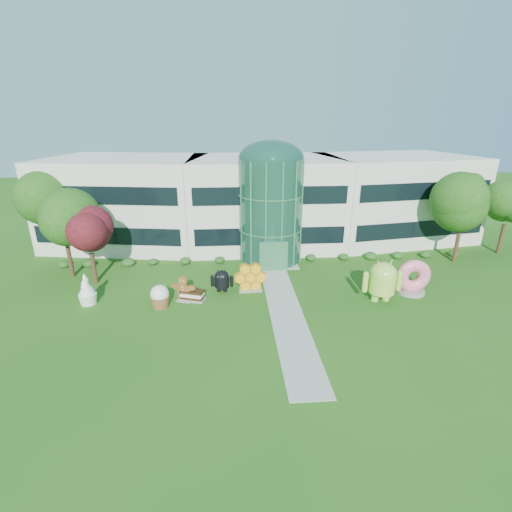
{
  "coord_description": "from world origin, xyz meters",
  "views": [
    {
      "loc": [
        -3.92,
        -22.46,
        13.29
      ],
      "look_at": [
        -1.82,
        6.0,
        2.6
      ],
      "focal_mm": 26.0,
      "sensor_mm": 36.0,
      "label": 1
    }
  ],
  "objects_px": {
    "android_black": "(222,279)",
    "donut": "(412,276)",
    "gingerbread": "(183,288)",
    "android_green": "(383,279)"
  },
  "relations": [
    {
      "from": "android_black",
      "to": "gingerbread",
      "type": "xyz_separation_m",
      "value": [
        -2.9,
        -1.42,
        -0.04
      ]
    },
    {
      "from": "android_green",
      "to": "gingerbread",
      "type": "bearing_deg",
      "value": 174.78
    },
    {
      "from": "gingerbread",
      "to": "android_green",
      "type": "bearing_deg",
      "value": 16.61
    },
    {
      "from": "android_black",
      "to": "donut",
      "type": "xyz_separation_m",
      "value": [
        15.2,
        -1.31,
        0.37
      ]
    },
    {
      "from": "android_green",
      "to": "android_black",
      "type": "xyz_separation_m",
      "value": [
        -12.24,
        2.48,
        -0.76
      ]
    },
    {
      "from": "android_black",
      "to": "android_green",
      "type": "bearing_deg",
      "value": -4.77
    },
    {
      "from": "android_green",
      "to": "gingerbread",
      "type": "relative_size",
      "value": 1.63
    },
    {
      "from": "android_black",
      "to": "donut",
      "type": "height_order",
      "value": "donut"
    },
    {
      "from": "donut",
      "to": "gingerbread",
      "type": "bearing_deg",
      "value": -177.26
    },
    {
      "from": "android_green",
      "to": "android_black",
      "type": "relative_size",
      "value": 1.71
    }
  ]
}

